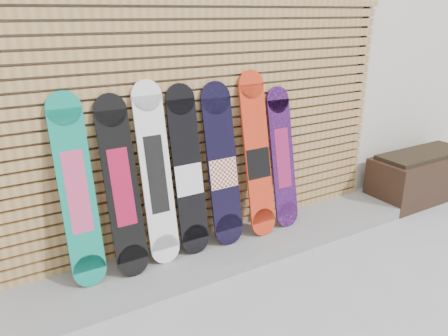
{
  "coord_description": "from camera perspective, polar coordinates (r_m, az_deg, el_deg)",
  "views": [
    {
      "loc": [
        -1.93,
        -2.44,
        2.19
      ],
      "look_at": [
        -0.03,
        0.75,
        0.85
      ],
      "focal_mm": 35.0,
      "sensor_mm": 36.0,
      "label": 1
    }
  ],
  "objects": [
    {
      "name": "snowboard_1",
      "position": [
        3.6,
        -13.21,
        -2.46
      ],
      "size": [
        0.27,
        0.35,
        1.47
      ],
      "color": "black",
      "rests_on": "concrete_step"
    },
    {
      "name": "snowboard_3",
      "position": [
        3.83,
        -4.72,
        -0.58
      ],
      "size": [
        0.27,
        0.3,
        1.5
      ],
      "color": "black",
      "rests_on": "concrete_step"
    },
    {
      "name": "snowboard_0",
      "position": [
        3.54,
        -18.64,
        -3.0
      ],
      "size": [
        0.27,
        0.31,
        1.52
      ],
      "color": "#0E866D",
      "rests_on": "concrete_step"
    },
    {
      "name": "building",
      "position": [
        6.43,
        -8.95,
        16.12
      ],
      "size": [
        12.0,
        5.0,
        3.6
      ],
      "primitive_type": "cube",
      "color": "beige",
      "rests_on": "ground"
    },
    {
      "name": "concrete_step",
      "position": [
        4.17,
        -0.99,
        -10.85
      ],
      "size": [
        4.6,
        0.7,
        0.12
      ],
      "primitive_type": "cube",
      "color": "gray",
      "rests_on": "ground"
    },
    {
      "name": "slat_wall",
      "position": [
        3.97,
        -3.19,
        5.48
      ],
      "size": [
        4.26,
        0.08,
        2.29
      ],
      "color": "#A37844",
      "rests_on": "ground"
    },
    {
      "name": "snowboard_4",
      "position": [
        3.98,
        -0.21,
        0.21
      ],
      "size": [
        0.3,
        0.32,
        1.49
      ],
      "color": "black",
      "rests_on": "concrete_step"
    },
    {
      "name": "planter_box",
      "position": [
        5.83,
        24.22,
        -0.94
      ],
      "size": [
        1.34,
        0.56,
        0.6
      ],
      "color": "black",
      "rests_on": "ground"
    },
    {
      "name": "ground",
      "position": [
        3.8,
        6.38,
        -15.46
      ],
      "size": [
        80.0,
        80.0,
        0.0
      ],
      "primitive_type": "plane",
      "color": "#9B9B9E",
      "rests_on": "ground"
    },
    {
      "name": "snowboard_5",
      "position": [
        4.15,
        4.37,
        1.53
      ],
      "size": [
        0.27,
        0.34,
        1.57
      ],
      "color": "red",
      "rests_on": "concrete_step"
    },
    {
      "name": "snowboard_6",
      "position": [
        4.37,
        7.64,
        1.29
      ],
      "size": [
        0.26,
        0.31,
        1.39
      ],
      "color": "black",
      "rests_on": "concrete_step"
    },
    {
      "name": "snowboard_2",
      "position": [
        3.7,
        -8.86,
        -0.86
      ],
      "size": [
        0.26,
        0.3,
        1.56
      ],
      "color": "white",
      "rests_on": "concrete_step"
    }
  ]
}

